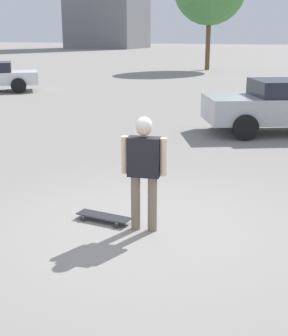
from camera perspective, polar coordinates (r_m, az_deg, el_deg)
ground_plane at (r=6.57m, az=0.00°, el=-7.49°), size 220.00×220.00×0.00m
person at (r=6.25m, az=0.00°, el=0.64°), size 0.62×0.26×1.59m
skateboard at (r=6.84m, az=-4.93°, el=-5.93°), size 0.84×0.34×0.09m
car_parked_near at (r=13.33m, az=16.81°, el=7.37°), size 4.57×3.43×1.43m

